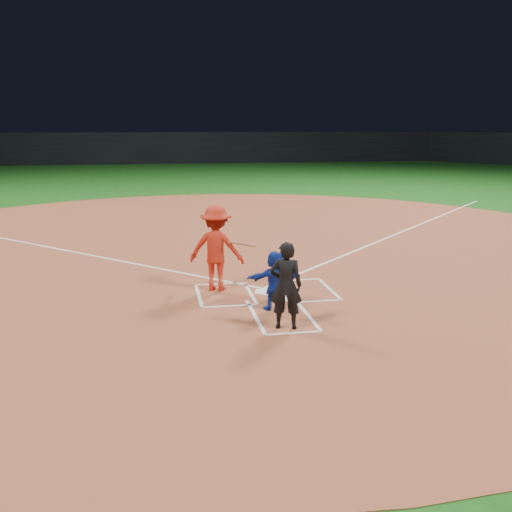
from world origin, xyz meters
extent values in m
plane|color=#124B14|center=(0.00, 0.00, 0.00)|extent=(120.00, 120.00, 0.00)
cylinder|color=brown|center=(0.00, 6.00, 0.01)|extent=(28.00, 28.00, 0.01)
cube|color=black|center=(0.00, 48.00, 1.60)|extent=(80.00, 1.20, 3.20)
cylinder|color=white|center=(0.00, 0.00, 0.02)|extent=(0.60, 0.60, 0.02)
imported|color=#142EA4|center=(-0.04, -1.29, 0.66)|extent=(1.22, 0.44, 1.29)
imported|color=black|center=(-0.08, -2.48, 0.88)|extent=(0.72, 0.56, 1.73)
cube|color=white|center=(-0.98, 0.92, 0.01)|extent=(1.22, 0.08, 0.01)
cube|color=white|center=(-0.98, -0.92, 0.01)|extent=(1.22, 0.08, 0.01)
cube|color=white|center=(-0.37, 0.00, 0.01)|extent=(0.08, 1.83, 0.01)
cube|color=white|center=(-1.59, 0.00, 0.01)|extent=(0.08, 1.83, 0.01)
cube|color=white|center=(0.98, 0.92, 0.01)|extent=(1.22, 0.08, 0.01)
cube|color=white|center=(0.98, -0.92, 0.01)|extent=(1.22, 0.08, 0.01)
cube|color=white|center=(0.37, 0.00, 0.01)|extent=(0.08, 1.83, 0.01)
cube|color=white|center=(1.59, 0.00, 0.01)|extent=(0.08, 1.83, 0.01)
cube|color=white|center=(-0.55, -1.70, 0.01)|extent=(0.08, 2.20, 0.01)
cube|color=white|center=(0.55, -1.70, 0.01)|extent=(0.08, 2.20, 0.01)
cube|color=white|center=(0.00, -2.80, 0.01)|extent=(1.10, 0.08, 0.01)
cube|color=white|center=(7.07, 7.37, 0.01)|extent=(14.21, 14.21, 0.01)
cube|color=white|center=(-7.07, 7.37, 0.01)|extent=(14.21, 14.21, 0.01)
imported|color=red|center=(-1.12, 0.43, 1.04)|extent=(1.50, 1.16, 2.05)
cylinder|color=#A3683B|center=(-0.52, 0.28, 1.15)|extent=(0.74, 0.51, 0.28)
camera|label=1|loc=(-2.53, -12.82, 3.90)|focal=40.00mm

